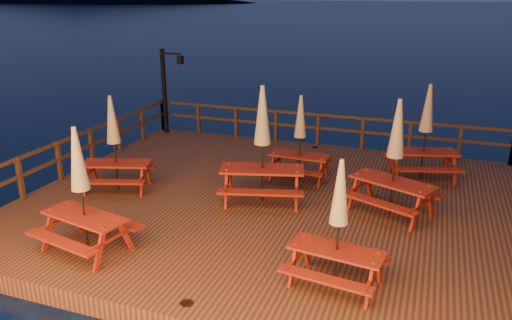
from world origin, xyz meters
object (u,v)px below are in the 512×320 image
at_px(picnic_table_2, 262,143).
at_px(picnic_table_0, 395,156).
at_px(lamp_post, 168,84).
at_px(picnic_table_1, 114,142).

bearing_deg(picnic_table_2, picnic_table_0, -9.28).
bearing_deg(picnic_table_0, picnic_table_2, -150.29).
relative_size(lamp_post, picnic_table_1, 1.21).
height_order(picnic_table_1, picnic_table_2, picnic_table_2).
height_order(lamp_post, picnic_table_2, lamp_post).
distance_m(lamp_post, picnic_table_0, 9.32).
height_order(picnic_table_0, picnic_table_1, picnic_table_0).
distance_m(lamp_post, picnic_table_2, 7.01).
distance_m(lamp_post, picnic_table_1, 5.49).
xyz_separation_m(picnic_table_1, picnic_table_2, (3.78, 0.57, 0.20)).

